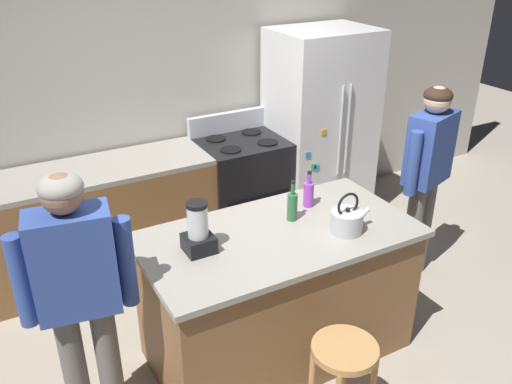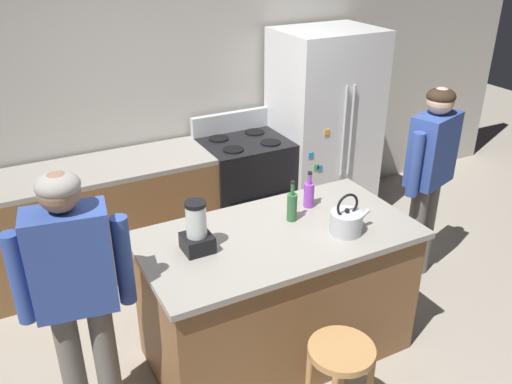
{
  "view_description": "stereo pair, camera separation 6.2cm",
  "coord_description": "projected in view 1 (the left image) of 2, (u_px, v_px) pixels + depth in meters",
  "views": [
    {
      "loc": [
        -1.52,
        -2.45,
        2.63
      ],
      "look_at": [
        0.0,
        0.3,
        1.08
      ],
      "focal_mm": 37.81,
      "sensor_mm": 36.0,
      "label": 1
    },
    {
      "loc": [
        -1.46,
        -2.48,
        2.63
      ],
      "look_at": [
        0.0,
        0.3,
        1.08
      ],
      "focal_mm": 37.81,
      "sensor_mm": 36.0,
      "label": 2
    }
  ],
  "objects": [
    {
      "name": "tea_kettle",
      "position": [
        347.0,
        221.0,
        3.31
      ],
      "size": [
        0.28,
        0.2,
        0.27
      ],
      "color": "#B7BABF",
      "rests_on": "kitchen_island"
    },
    {
      "name": "refrigerator",
      "position": [
        320.0,
        128.0,
        5.1
      ],
      "size": [
        0.9,
        0.73,
        1.84
      ],
      "color": "silver",
      "rests_on": "ground_plane"
    },
    {
      "name": "back_wall",
      "position": [
        165.0,
        91.0,
        4.68
      ],
      "size": [
        8.0,
        0.1,
        2.7
      ],
      "primitive_type": "cube",
      "color": "#BCB7AD",
      "rests_on": "ground_plane"
    },
    {
      "name": "back_counter_run",
      "position": [
        97.0,
        221.0,
        4.41
      ],
      "size": [
        2.0,
        0.64,
        0.93
      ],
      "color": "brown",
      "rests_on": "ground_plane"
    },
    {
      "name": "stove_range",
      "position": [
        242.0,
        187.0,
        4.96
      ],
      "size": [
        0.76,
        0.65,
        1.11
      ],
      "color": "black",
      "rests_on": "ground_plane"
    },
    {
      "name": "bottle_soda",
      "position": [
        309.0,
        193.0,
        3.61
      ],
      "size": [
        0.07,
        0.07,
        0.26
      ],
      "color": "purple",
      "rests_on": "kitchen_island"
    },
    {
      "name": "bar_stool",
      "position": [
        343.0,
        367.0,
        2.91
      ],
      "size": [
        0.36,
        0.36,
        0.64
      ],
      "color": "#B7844C",
      "rests_on": "ground_plane"
    },
    {
      "name": "blender_appliance",
      "position": [
        198.0,
        231.0,
        3.09
      ],
      "size": [
        0.17,
        0.17,
        0.32
      ],
      "color": "black",
      "rests_on": "kitchen_island"
    },
    {
      "name": "kitchen_island",
      "position": [
        278.0,
        293.0,
        3.54
      ],
      "size": [
        1.73,
        0.91,
        0.93
      ],
      "color": "brown",
      "rests_on": "ground_plane"
    },
    {
      "name": "person_by_sink_right",
      "position": [
        427.0,
        167.0,
        4.14
      ],
      "size": [
        0.59,
        0.33,
        1.61
      ],
      "color": "#66605B",
      "rests_on": "ground_plane"
    },
    {
      "name": "person_by_island_left",
      "position": [
        79.0,
        290.0,
        2.72
      ],
      "size": [
        0.6,
        0.28,
        1.63
      ],
      "color": "#66605B",
      "rests_on": "ground_plane"
    },
    {
      "name": "bottle_olive_oil",
      "position": [
        292.0,
        206.0,
        3.44
      ],
      "size": [
        0.07,
        0.07,
        0.28
      ],
      "color": "#2D6638",
      "rests_on": "kitchen_island"
    },
    {
      "name": "ground_plane",
      "position": [
        277.0,
        348.0,
        3.75
      ],
      "size": [
        14.0,
        14.0,
        0.0
      ],
      "primitive_type": "plane",
      "color": "#9E9384"
    }
  ]
}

